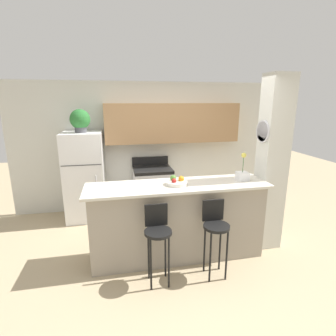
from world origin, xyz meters
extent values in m
plane|color=tan|center=(0.00, 0.00, 0.00)|extent=(14.00, 14.00, 0.00)
cube|color=silver|center=(0.00, 2.01, 1.27)|extent=(5.60, 0.06, 2.55)
cube|color=#9E754C|center=(0.33, 1.82, 1.76)|extent=(2.65, 0.32, 0.76)
cube|color=silver|center=(-0.12, 1.84, 1.55)|extent=(0.72, 0.28, 0.12)
cube|color=silver|center=(1.42, 0.06, 1.27)|extent=(0.36, 0.32, 2.55)
cylinder|color=silver|center=(1.22, 0.06, 1.77)|extent=(0.02, 0.31, 0.31)
cylinder|color=white|center=(1.22, 0.06, 1.77)|extent=(0.01, 0.27, 0.27)
cube|color=gray|center=(0.00, 0.00, 0.53)|extent=(2.37, 0.53, 1.05)
cube|color=beige|center=(0.00, 0.00, 1.07)|extent=(2.49, 0.65, 0.04)
cube|color=white|center=(-1.40, 1.62, 0.56)|extent=(0.70, 0.67, 1.11)
cube|color=white|center=(-1.40, 1.62, 1.37)|extent=(0.70, 0.67, 0.52)
cube|color=#333333|center=(-1.40, 1.28, 1.11)|extent=(0.67, 0.01, 0.01)
cylinder|color=#B2B2B7|center=(-1.17, 1.27, 0.61)|extent=(0.02, 0.02, 0.61)
cube|color=silver|center=(-0.12, 1.63, 0.43)|extent=(0.74, 0.66, 0.85)
cube|color=black|center=(-0.12, 1.63, 0.88)|extent=(0.74, 0.66, 0.06)
cube|color=black|center=(-0.12, 1.94, 0.99)|extent=(0.74, 0.04, 0.16)
cube|color=black|center=(-0.12, 1.30, 0.47)|extent=(0.44, 0.01, 0.27)
cylinder|color=black|center=(-0.36, -0.52, 0.69)|extent=(0.33, 0.33, 0.03)
cube|color=black|center=(-0.36, -0.38, 0.84)|extent=(0.28, 0.02, 0.28)
cylinder|color=black|center=(-0.47, -0.63, 0.33)|extent=(0.02, 0.02, 0.67)
cylinder|color=black|center=(-0.26, -0.63, 0.33)|extent=(0.02, 0.02, 0.67)
cylinder|color=black|center=(-0.47, -0.42, 0.33)|extent=(0.02, 0.02, 0.67)
cylinder|color=black|center=(-0.26, -0.42, 0.33)|extent=(0.02, 0.02, 0.67)
cylinder|color=black|center=(0.36, -0.52, 0.69)|extent=(0.33, 0.33, 0.03)
cube|color=black|center=(0.36, -0.38, 0.84)|extent=(0.28, 0.02, 0.28)
cylinder|color=black|center=(0.26, -0.63, 0.33)|extent=(0.02, 0.02, 0.67)
cylinder|color=black|center=(0.47, -0.63, 0.33)|extent=(0.02, 0.02, 0.67)
cylinder|color=black|center=(0.26, -0.42, 0.33)|extent=(0.02, 0.02, 0.67)
cylinder|color=black|center=(0.47, -0.42, 0.33)|extent=(0.02, 0.02, 0.67)
cylinder|color=#4C4C51|center=(-1.40, 1.62, 1.69)|extent=(0.21, 0.21, 0.10)
sphere|color=#286B2D|center=(-1.40, 1.62, 1.87)|extent=(0.35, 0.35, 0.35)
cube|color=white|center=(0.94, 0.02, 1.14)|extent=(0.16, 0.16, 0.11)
cylinder|color=#386633|center=(0.94, 0.02, 1.31)|extent=(0.01, 0.01, 0.23)
sphere|color=#DBCC4C|center=(0.94, 0.02, 1.45)|extent=(0.07, 0.07, 0.07)
cylinder|color=silver|center=(-0.02, -0.01, 1.11)|extent=(0.30, 0.30, 0.05)
sphere|color=orange|center=(0.04, 0.00, 1.16)|extent=(0.08, 0.08, 0.08)
sphere|color=#4C7F2D|center=(-0.06, 0.05, 1.16)|extent=(0.08, 0.08, 0.08)
sphere|color=red|center=(-0.07, -0.06, 1.16)|extent=(0.06, 0.06, 0.06)
camera|label=1|loc=(-0.80, -3.28, 2.18)|focal=28.00mm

